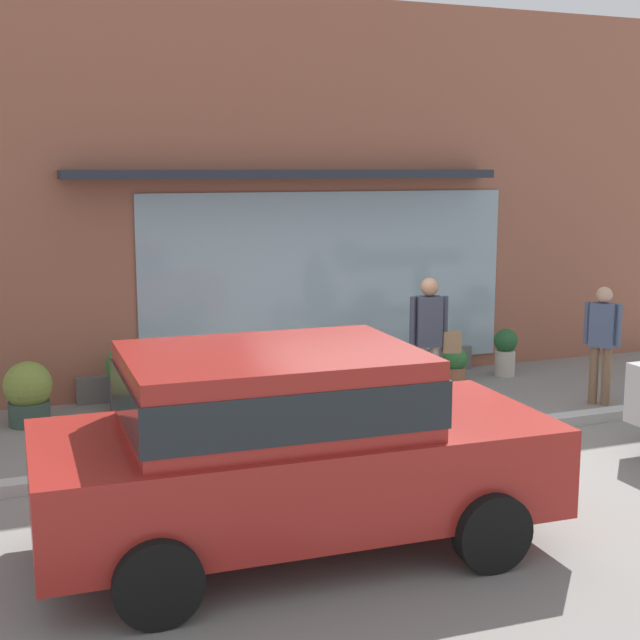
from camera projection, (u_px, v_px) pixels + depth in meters
name	position (u px, v px, depth m)	size (l,w,h in m)	color
ground_plane	(375.00, 442.00, 10.25)	(60.00, 60.00, 0.00)	gray
curb_strip	(382.00, 442.00, 10.06)	(14.00, 0.24, 0.12)	#B2B2AD
storefront	(283.00, 198.00, 12.73)	(14.00, 0.81, 5.49)	#935642
fire_hydrant	(373.00, 377.00, 11.40)	(0.39, 0.35, 0.94)	#B2B2B7
pedestrian_with_handbag	(430.00, 333.00, 11.41)	(0.66, 0.30, 1.74)	#9E9384
pedestrian_passerby	(602.00, 336.00, 11.75)	(0.35, 0.41, 1.59)	brown
parked_car_red	(287.00, 438.00, 7.25)	(4.26, 2.16, 1.69)	maroon
potted_plant_near_hydrant	(373.00, 362.00, 12.48)	(0.49, 0.49, 0.82)	#4C4C51
potted_plant_doorstep	(505.00, 350.00, 13.48)	(0.36, 0.36, 0.72)	#B7B2A3
potted_plant_trailing_edge	(28.00, 392.00, 10.88)	(0.59, 0.59, 0.80)	#33473D
potted_plant_window_left	(128.00, 375.00, 11.57)	(0.58, 0.58, 0.87)	#4C4C51
potted_plant_by_entrance	(455.00, 363.00, 13.12)	(0.37, 0.37, 0.53)	#9E6042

